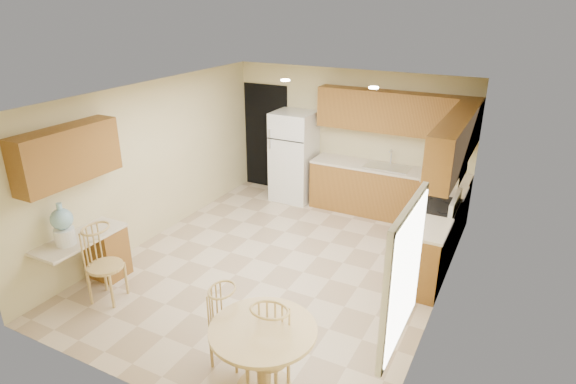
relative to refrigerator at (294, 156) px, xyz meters
The scene contains 30 objects.
floor 2.72m from the refrigerator, 68.40° to the right, with size 5.50×5.50×0.00m, color #CBB493.
ceiling 3.06m from the refrigerator, 68.40° to the right, with size 4.50×5.50×0.02m, color white.
wall_back 1.09m from the refrigerator, 20.23° to the left, with size 4.50×0.02×2.50m, color beige.
wall_front 5.25m from the refrigerator, 79.55° to the right, with size 4.50×0.02×2.50m, color beige.
wall_left 2.76m from the refrigerator, 118.44° to the right, with size 0.02×5.50×2.50m, color beige.
wall_right 4.02m from the refrigerator, 36.87° to the right, with size 0.02×5.50×2.50m, color beige.
doorway 0.89m from the refrigerator, 157.27° to the left, with size 0.90×0.02×2.10m, color black.
base_cab_back 1.87m from the refrigerator, ahead, with size 2.75×0.60×0.87m, color #926025.
counter_back 1.83m from the refrigerator, ahead, with size 2.75×0.63×0.04m, color beige.
base_cab_right_a 2.98m from the refrigerator, 10.64° to the right, with size 0.60×0.59×0.87m, color #926025.
counter_right_a 2.95m from the refrigerator, 10.64° to the right, with size 0.63×0.59×0.04m, color beige.
base_cab_right_b 3.55m from the refrigerator, 34.59° to the right, with size 0.60×0.80×0.87m, color #926025.
counter_right_b 3.52m from the refrigerator, 34.59° to the right, with size 0.63×0.80×0.04m, color beige.
upper_cab_back 2.09m from the refrigerator, ahead, with size 2.75×0.33×0.70m, color #926025.
upper_cab_right 3.41m from the refrigerator, 21.41° to the right, with size 0.33×2.42×0.70m, color #926025.
upper_cab_left 4.28m from the refrigerator, 105.84° to the right, with size 0.33×1.40×0.70m, color #926025.
sink 1.80m from the refrigerator, ahead, with size 0.78×0.44×0.01m, color silver.
range_hood 3.24m from the refrigerator, 22.46° to the right, with size 0.50×0.76×0.14m, color silver.
desk_pedestal 3.90m from the refrigerator, 105.76° to the right, with size 0.48×0.42×0.72m, color #926025.
desk_top 4.23m from the refrigerator, 104.36° to the right, with size 0.50×1.20×0.04m, color beige.
window 5.35m from the refrigerator, 53.21° to the right, with size 0.06×1.12×1.30m.
can_light_a 2.07m from the refrigerator, 69.44° to the right, with size 0.14×0.14×0.02m, color white.
can_light_b 2.74m from the refrigerator, 32.96° to the right, with size 0.14×0.14×0.02m, color white.
refrigerator is the anchor object (origin of this frame).
stove 3.15m from the refrigerator, 22.99° to the right, with size 0.65×0.76×1.09m.
dining_table 5.02m from the refrigerator, 66.60° to the right, with size 1.03×1.03×0.77m.
chair_table_a 4.72m from the refrigerator, 72.17° to the right, with size 0.40×0.51×0.89m.
chair_table_b 5.12m from the refrigerator, 66.49° to the right, with size 0.42×0.42×0.95m.
chair_desk 4.29m from the refrigerator, 98.05° to the right, with size 0.45×0.58×1.01m.
water_crock 4.43m from the refrigerator, 103.70° to the right, with size 0.27×0.27×0.56m.
Camera 1 is at (2.96, -5.39, 3.67)m, focal length 30.00 mm.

